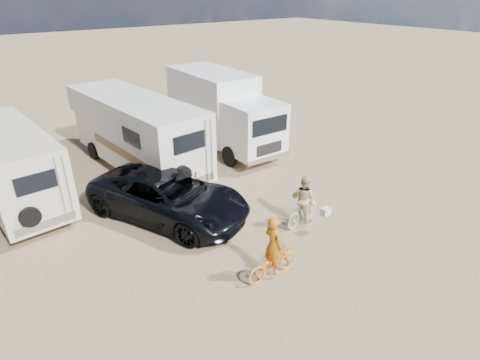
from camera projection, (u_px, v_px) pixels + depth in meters
ground at (246, 238)px, 12.51m from camera, size 140.00×140.00×0.00m
rv_main at (137, 134)px, 16.71m from camera, size 3.13×7.97×3.11m
rv_left at (13, 169)px, 13.92m from camera, size 2.60×6.40×2.81m
box_truck at (224, 112)px, 18.91m from camera, size 2.58×7.04×3.55m
dark_suv at (169, 196)px, 13.39m from camera, size 4.75×6.30×1.59m
bike_man at (272, 263)px, 10.72m from camera, size 1.66×0.58×0.87m
bike_woman at (303, 211)px, 13.11m from camera, size 1.65×0.72×0.96m
rider_man at (273, 251)px, 10.54m from camera, size 0.41×0.62×1.69m
rider_woman at (304, 203)px, 12.97m from camera, size 0.73×0.86×1.58m
bike_parked at (249, 140)px, 19.08m from camera, size 1.84×1.83×1.01m
cooler at (177, 219)px, 13.18m from camera, size 0.59×0.49×0.41m
crate at (213, 199)px, 14.42m from camera, size 0.51×0.51×0.39m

